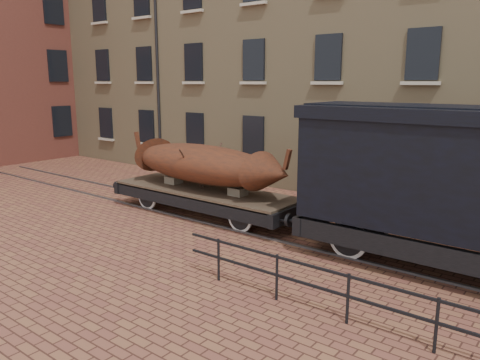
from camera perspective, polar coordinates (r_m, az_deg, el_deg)
The scene contains 7 objects.
ground at distance 15.61m, azimuth -1.87°, elevation -4.85°, with size 90.00×90.00×0.00m, color brown.
warehouse_cream at distance 22.57m, azimuth 21.85°, elevation 17.44°, with size 40.00×10.19×14.00m.
rail_track at distance 15.60m, azimuth -1.87°, elevation -4.75°, with size 30.00×1.52×0.06m.
fence at distance 8.74m, azimuth 22.92°, elevation -15.05°, with size 11.20×0.06×1.00m.
flatcar_wagon at distance 16.00m, azimuth -4.39°, elevation -1.74°, with size 7.80×2.12×1.18m.
iron_boat at distance 15.84m, azimuth -4.68°, elevation 2.03°, with size 7.30×2.34×1.72m.
goods_van at distance 11.95m, azimuth 24.03°, elevation 1.14°, with size 7.65×2.79×3.96m.
Camera 1 is at (9.62, -11.44, 4.49)m, focal length 35.00 mm.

